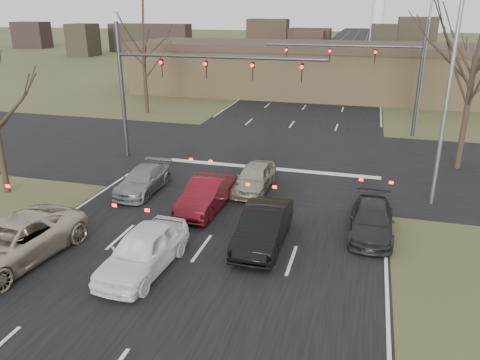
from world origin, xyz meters
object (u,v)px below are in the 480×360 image
object	(u,v)px
building	(334,70)
mast_arm_far	(379,64)
car_black_hatch	(263,227)
car_white_sedan	(143,250)
streetlight_right_far	(423,52)
car_silver_suv	(12,242)
car_silver_ahead	(254,178)
mast_arm_near	(172,76)
streetlight_right_near	(445,85)
car_grey_ahead	(143,180)
car_red_ahead	(206,195)
car_charcoal_sedan	(372,220)

from	to	relation	value
building	mast_arm_far	world-z (taller)	mast_arm_far
car_black_hatch	car_white_sedan	bearing A→B (deg)	-140.68
mast_arm_far	streetlight_right_far	world-z (taller)	streetlight_right_far
car_silver_suv	car_silver_ahead	size ratio (longest dim) A/B	1.42
mast_arm_near	streetlight_right_near	distance (m)	14.38
mast_arm_near	car_black_hatch	distance (m)	12.45
mast_arm_near	car_grey_ahead	world-z (taller)	mast_arm_near
car_red_ahead	car_charcoal_sedan	bearing A→B (deg)	-2.26
mast_arm_far	car_charcoal_sedan	bearing A→B (deg)	-89.73
streetlight_right_near	mast_arm_far	bearing A→B (deg)	101.47
car_white_sedan	car_charcoal_sedan	bearing A→B (deg)	36.38
car_grey_ahead	car_red_ahead	world-z (taller)	car_red_ahead
building	car_red_ahead	distance (m)	31.61
mast_arm_near	car_silver_suv	world-z (taller)	mast_arm_near
car_black_hatch	mast_arm_near	bearing A→B (deg)	129.63
streetlight_right_far	car_silver_suv	bearing A→B (deg)	-120.20
streetlight_right_near	streetlight_right_far	bearing A→B (deg)	88.32
mast_arm_far	car_silver_ahead	distance (m)	15.28
streetlight_right_far	car_silver_suv	world-z (taller)	streetlight_right_far
building	car_silver_suv	size ratio (longest dim) A/B	7.39
mast_arm_near	car_silver_suv	distance (m)	13.50
mast_arm_far	car_grey_ahead	distance (m)	19.24
mast_arm_far	car_silver_ahead	xyz separation A→B (m)	(-5.68, -13.51, -4.33)
car_charcoal_sedan	car_black_hatch	bearing A→B (deg)	-153.05
car_grey_ahead	car_silver_suv	bearing A→B (deg)	-100.91
streetlight_right_near	car_black_hatch	xyz separation A→B (m)	(-6.62, -6.01, -4.83)
car_silver_suv	car_charcoal_sedan	bearing A→B (deg)	31.87
building	streetlight_right_far	size ratio (longest dim) A/B	4.24
car_silver_suv	car_red_ahead	world-z (taller)	car_silver_suv
car_black_hatch	streetlight_right_far	bearing A→B (deg)	72.91
car_silver_suv	car_red_ahead	xyz separation A→B (m)	(5.19, 6.36, -0.08)
car_charcoal_sedan	car_grey_ahead	distance (m)	11.29
car_white_sedan	car_black_hatch	world-z (taller)	car_white_sedan
streetlight_right_near	car_white_sedan	distance (m)	14.47
car_white_sedan	car_charcoal_sedan	size ratio (longest dim) A/B	1.07
car_black_hatch	car_silver_suv	bearing A→B (deg)	-155.98
streetlight_right_near	streetlight_right_far	world-z (taller)	same
mast_arm_near	mast_arm_far	bearing A→B (deg)	41.22
car_grey_ahead	car_silver_ahead	xyz separation A→B (m)	(5.37, 1.61, 0.08)
car_white_sedan	mast_arm_near	bearing A→B (deg)	110.85
building	car_grey_ahead	world-z (taller)	building
car_black_hatch	car_red_ahead	world-z (taller)	car_black_hatch
mast_arm_near	streetlight_right_near	bearing A→B (deg)	-12.05
mast_arm_near	car_white_sedan	distance (m)	13.28
car_white_sedan	car_black_hatch	size ratio (longest dim) A/B	0.99
car_black_hatch	car_grey_ahead	distance (m)	8.07
building	car_grey_ahead	size ratio (longest dim) A/B	10.11
mast_arm_far	streetlight_right_far	size ratio (longest dim) A/B	1.11
mast_arm_near	car_silver_suv	size ratio (longest dim) A/B	2.11
building	car_black_hatch	xyz separation A→B (m)	(0.20, -34.01, -1.91)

